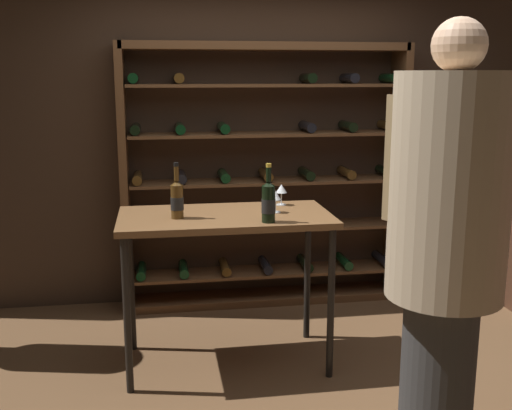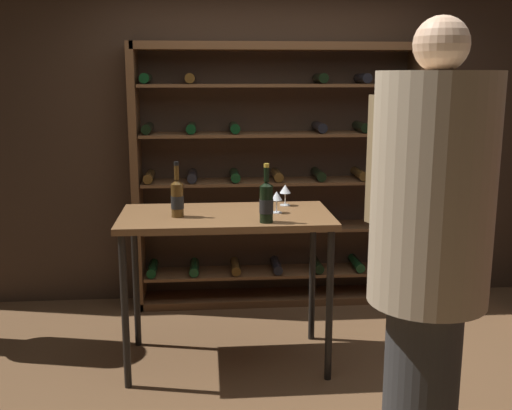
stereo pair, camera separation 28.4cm
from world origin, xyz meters
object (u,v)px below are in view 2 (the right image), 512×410
at_px(tasting_table, 226,230).
at_px(wine_bottle_black_capsule, 177,198).
at_px(wine_glass_stemmed_left, 277,197).
at_px(person_host_in_suit, 429,245).
at_px(wine_bottle_green_slim, 266,202).
at_px(wine_rack, 276,179).
at_px(wine_glass_stemmed_right, 285,190).

distance_m(tasting_table, wine_bottle_black_capsule, 0.38).
xyz_separation_m(wine_bottle_black_capsule, wine_glass_stemmed_left, (0.62, 0.06, -0.02)).
relative_size(tasting_table, wine_bottle_black_capsule, 3.88).
bearing_deg(person_host_in_suit, wine_bottle_black_capsule, 20.38).
height_order(wine_bottle_green_slim, wine_glass_stemmed_left, wine_bottle_green_slim).
height_order(wine_rack, tasting_table, wine_rack).
relative_size(person_host_in_suit, wine_glass_stemmed_left, 15.00).
bearing_deg(wine_glass_stemmed_right, wine_rack, 87.60).
distance_m(wine_bottle_black_capsule, wine_bottle_green_slim, 0.56).
bearing_deg(person_host_in_suit, wine_glass_stemmed_left, -0.44).
bearing_deg(person_host_in_suit, wine_glass_stemmed_right, -5.99).
relative_size(tasting_table, wine_bottle_green_slim, 3.78).
distance_m(wine_rack, wine_glass_stemmed_left, 1.08).
distance_m(tasting_table, wine_glass_stemmed_left, 0.38).
bearing_deg(wine_bottle_green_slim, person_host_in_suit, -61.51).
xyz_separation_m(tasting_table, wine_glass_stemmed_right, (0.40, 0.22, 0.21)).
xyz_separation_m(wine_rack, wine_bottle_black_capsule, (-0.74, -1.13, 0.08)).
height_order(wine_bottle_black_capsule, wine_glass_stemmed_right, wine_bottle_black_capsule).
relative_size(wine_rack, person_host_in_suit, 1.10).
distance_m(person_host_in_suit, wine_bottle_black_capsule, 1.68).
relative_size(tasting_table, wine_glass_stemmed_left, 9.54).
relative_size(wine_bottle_green_slim, wine_glass_stemmed_left, 2.53).
xyz_separation_m(person_host_in_suit, wine_bottle_black_capsule, (-1.11, 1.26, -0.03)).
relative_size(wine_rack, wine_bottle_black_capsule, 6.70).
relative_size(wine_bottle_green_slim, wine_glass_stemmed_right, 2.49).
relative_size(person_host_in_suit, wine_bottle_green_slim, 5.94).
distance_m(wine_bottle_black_capsule, wine_glass_stemmed_left, 0.62).
height_order(wine_rack, wine_bottle_green_slim, wine_rack).
bearing_deg(wine_bottle_black_capsule, wine_rack, 56.84).
height_order(person_host_in_suit, wine_bottle_black_capsule, person_host_in_suit).
xyz_separation_m(tasting_table, wine_glass_stemmed_left, (0.32, 0.00, 0.20)).
xyz_separation_m(wine_bottle_green_slim, wine_glass_stemmed_right, (0.17, 0.47, -0.02)).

